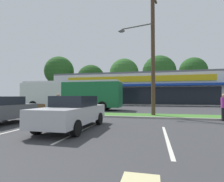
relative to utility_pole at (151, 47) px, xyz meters
The scene contains 19 objects.
grass_median 6.29m from the utility_pole, behind, with size 56.00×2.20×0.12m, color #427A2D.
curb_lip 6.41m from the utility_pole, 160.49° to the right, with size 56.00×0.24×0.12m, color #99968C.
parking_stripe_1 10.93m from the utility_pole, 127.68° to the right, with size 0.12×4.80×0.01m, color silver.
parking_stripe_2 8.77m from the utility_pole, 114.80° to the right, with size 0.12×4.80×0.01m, color silver.
parking_stripe_3 8.76m from the utility_pole, 84.81° to the right, with size 0.12×4.80×0.01m, color silver.
storefront_building 22.15m from the utility_pole, 97.21° to the left, with size 30.58×13.09×5.67m.
tree_far_left 38.95m from the utility_pole, 129.69° to the left, with size 7.87×7.87×12.29m.
tree_left 36.00m from the utility_pole, 117.23° to the left, with size 7.47×7.47×10.04m.
tree_mid_left 30.03m from the utility_pole, 103.30° to the left, with size 7.11×7.11×10.71m.
tree_mid 31.09m from the utility_pole, 87.29° to the left, with size 8.15×8.15×11.43m.
tree_mid_right 33.62m from the utility_pole, 73.71° to the left, with size 6.50×6.50×10.83m.
utility_pole is the anchor object (origin of this frame).
city_bus 10.98m from the utility_pole, 150.81° to the left, with size 11.67×2.79×3.25m.
bus_stop_bench 9.95m from the utility_pole, 167.86° to the right, with size 1.60×0.45×0.95m.
car_0 8.28m from the utility_pole, 120.37° to the right, with size 1.91×4.72×1.54m.
car_1 18.16m from the utility_pole, 142.29° to the left, with size 4.57×2.00×1.52m.
car_3 13.97m from the utility_pole, 129.09° to the left, with size 4.67×1.94×1.58m.
pedestrian_near_bench 6.41m from the utility_pole, 19.64° to the right, with size 0.34×0.34×1.68m.
pedestrian_by_pole 8.07m from the utility_pole, 153.25° to the right, with size 0.34×0.34×1.71m.
Camera 1 is at (3.73, 0.21, 1.53)m, focal length 28.65 mm.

